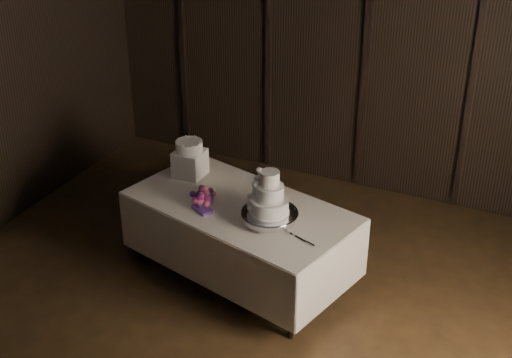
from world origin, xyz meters
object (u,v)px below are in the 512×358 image
object	(u,v)px
wedding_cake	(266,197)
bouquet	(204,197)
box_pedestal	(190,163)
cake_stand	(269,217)
small_cake	(189,146)
display_table	(241,238)

from	to	relation	value
wedding_cake	bouquet	distance (m)	0.64
box_pedestal	bouquet	bearing A→B (deg)	-47.68
cake_stand	small_cake	world-z (taller)	small_cake
display_table	wedding_cake	world-z (taller)	wedding_cake
cake_stand	wedding_cake	bearing A→B (deg)	-150.26
box_pedestal	small_cake	distance (m)	0.17
wedding_cake	box_pedestal	xyz separation A→B (m)	(-0.98, 0.46, -0.11)
display_table	small_cake	distance (m)	0.97
display_table	cake_stand	bearing A→B (deg)	-8.62
display_table	box_pedestal	bearing A→B (deg)	170.08
cake_stand	box_pedestal	xyz separation A→B (m)	(-1.01, 0.44, 0.08)
bouquet	box_pedestal	distance (m)	0.55
display_table	cake_stand	size ratio (longest dim) A/B	4.51
box_pedestal	small_cake	world-z (taller)	small_cake
box_pedestal	small_cake	size ratio (longest dim) A/B	1.05
bouquet	small_cake	xyz separation A→B (m)	(-0.37, 0.41, 0.23)
bouquet	box_pedestal	size ratio (longest dim) A/B	1.54
display_table	box_pedestal	world-z (taller)	box_pedestal
cake_stand	wedding_cake	xyz separation A→B (m)	(-0.03, -0.02, 0.19)
wedding_cake	bouquet	bearing A→B (deg)	174.32
bouquet	small_cake	bearing A→B (deg)	132.32
wedding_cake	display_table	bearing A→B (deg)	152.14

